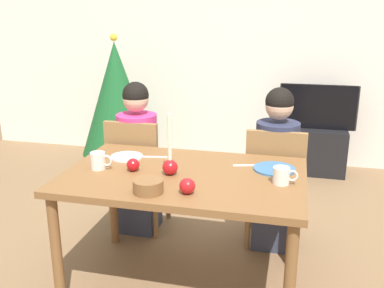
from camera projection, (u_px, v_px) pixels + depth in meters
The scene contains 20 objects.
ground_plane at pixel (185, 284), 2.76m from camera, with size 7.68×7.68×0.00m, color brown.
back_wall at pixel (243, 45), 4.80m from camera, with size 6.40×0.10×2.60m, color silver.
dining_table at pixel (184, 186), 2.57m from camera, with size 1.40×0.90×0.75m.
chair_left at pixel (137, 169), 3.30m from camera, with size 0.40×0.40×0.90m.
chair_right at pixel (275, 181), 3.06m from camera, with size 0.40×0.40×0.90m.
person_left_child at pixel (138, 161), 3.31m from camera, with size 0.30×0.30×1.17m.
person_right_child at pixel (275, 172), 3.08m from camera, with size 0.30×0.30×1.17m.
tv_stand at pixel (314, 150), 4.64m from camera, with size 0.64×0.40×0.48m, color black.
tv at pixel (318, 107), 4.50m from camera, with size 0.79×0.05×0.46m.
christmas_tree at pixel (117, 99), 4.72m from camera, with size 0.80×0.80×1.44m.
candle_centerpiece at pixel (170, 163), 2.50m from camera, with size 0.09×0.09×0.36m.
plate_left at pixel (127, 157), 2.81m from camera, with size 0.21×0.21×0.01m, color silver.
plate_right at pixel (274, 169), 2.60m from camera, with size 0.25×0.25×0.01m, color teal.
mug_left at pixel (98, 161), 2.60m from camera, with size 0.14×0.09×0.10m.
mug_right at pixel (282, 176), 2.37m from camera, with size 0.14×0.09×0.10m.
fork_left at pixel (154, 157), 2.82m from camera, with size 0.18×0.01×0.01m, color silver.
fork_right at pixel (247, 165), 2.66m from camera, with size 0.18×0.01×0.01m, color silver.
bowl_walnuts at pixel (148, 186), 2.26m from camera, with size 0.16×0.16×0.07m, color brown.
apple_near_candle at pixel (187, 186), 2.25m from camera, with size 0.08×0.08×0.08m, color red.
apple_by_left_plate at pixel (133, 165), 2.57m from camera, with size 0.08×0.08×0.08m, color #B71117.
Camera 1 is at (0.61, -2.30, 1.66)m, focal length 40.66 mm.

